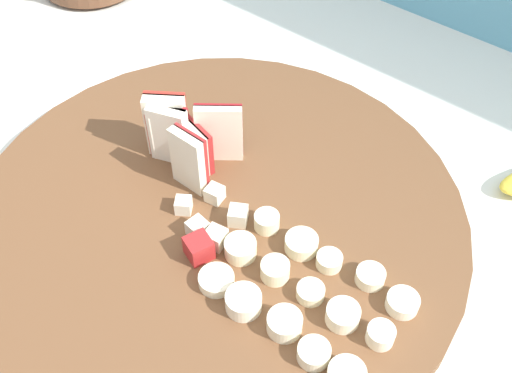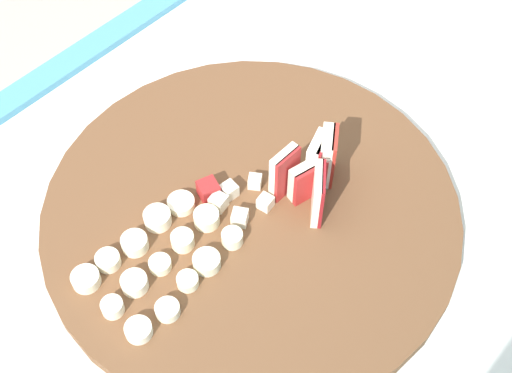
% 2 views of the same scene
% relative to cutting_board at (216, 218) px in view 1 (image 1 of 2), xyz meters
% --- Properties ---
extents(tile_backsplash, '(2.40, 0.04, 1.44)m').
position_rel_cutting_board_xyz_m(tile_backsplash, '(0.10, 0.44, -0.20)').
color(tile_backsplash, '#5BA3C1').
rests_on(tile_backsplash, ground).
extents(cutting_board, '(0.46, 0.46, 0.02)m').
position_rel_cutting_board_xyz_m(cutting_board, '(0.00, 0.00, 0.00)').
color(cutting_board, brown).
rests_on(cutting_board, tiled_countertop).
extents(apple_wedge_fan, '(0.09, 0.07, 0.07)m').
position_rel_cutting_board_xyz_m(apple_wedge_fan, '(-0.07, 0.03, 0.04)').
color(apple_wedge_fan, '#A32323').
rests_on(apple_wedge_fan, cutting_board).
extents(apple_dice_pile, '(0.07, 0.08, 0.02)m').
position_rel_cutting_board_xyz_m(apple_dice_pile, '(0.01, -0.02, 0.02)').
color(apple_dice_pile, beige).
rests_on(apple_dice_pile, cutting_board).
extents(banana_slice_rows, '(0.16, 0.11, 0.02)m').
position_rel_cutting_board_xyz_m(banana_slice_rows, '(0.11, -0.02, 0.02)').
color(banana_slice_rows, '#F4EAC6').
rests_on(banana_slice_rows, cutting_board).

